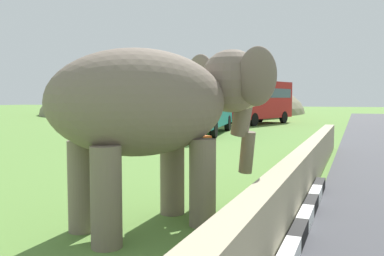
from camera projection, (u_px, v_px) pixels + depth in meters
The scene contains 8 objects.
barrier_parapet at pixel (250, 245), 4.54m from camera, with size 28.00×0.36×1.00m, color tan.
elephant at pixel (162, 106), 6.80m from camera, with size 3.95×3.53×2.99m.
person_handler at pixel (200, 160), 7.87m from camera, with size 0.46×0.58×1.66m.
bus_teal at pixel (202, 99), 24.68m from camera, with size 8.44×3.71×3.50m.
bus_red at pixel (257, 99), 34.14m from camera, with size 8.34×4.65×3.50m.
bus_orange at pixel (262, 99), 43.75m from camera, with size 8.75×4.77×3.50m.
cow_near at pixel (171, 125), 18.98m from camera, with size 1.91×0.75×1.23m.
hill_east at pixel (181, 113), 62.37m from camera, with size 44.78×35.82×11.80m.
Camera 1 is at (-2.36, 3.09, 2.09)m, focal length 38.98 mm.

